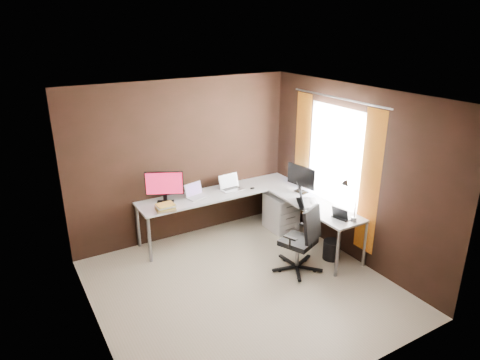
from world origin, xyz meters
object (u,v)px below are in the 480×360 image
object	(u,v)px
drawer_pedestal	(281,212)
book_stack	(165,207)
monitor_left	(164,185)
laptop_black_big	(305,200)
laptop_silver	(230,186)
laptop_black_small	(341,216)
desk_lamp	(349,196)
monitor_right	(301,177)
office_chair	(300,251)
laptop_white	(196,194)
wastebasket	(331,250)

from	to	relation	value
drawer_pedestal	book_stack	size ratio (longest dim) A/B	1.93
monitor_left	laptop_black_big	bearing A→B (deg)	-5.67
laptop_silver	laptop_black_small	distance (m)	1.90
laptop_silver	desk_lamp	size ratio (longest dim) A/B	0.62
monitor_right	desk_lamp	distance (m)	1.14
book_stack	office_chair	size ratio (longest dim) A/B	0.32
laptop_white	office_chair	distance (m)	1.83
monitor_left	wastebasket	xyz separation A→B (m)	(1.92, -1.58, -0.86)
laptop_silver	monitor_left	bearing A→B (deg)	176.21
monitor_left	office_chair	size ratio (longest dim) A/B	0.53
book_stack	desk_lamp	xyz separation A→B (m)	(2.00, -1.59, 0.32)
laptop_silver	book_stack	size ratio (longest dim) A/B	1.16
monitor_right	monitor_left	bearing A→B (deg)	59.34
laptop_silver	laptop_black_small	world-z (taller)	laptop_silver
laptop_silver	desk_lamp	distance (m)	2.01
monitor_left	book_stack	xyz separation A→B (m)	(-0.10, -0.25, -0.23)
book_stack	laptop_black_small	bearing A→B (deg)	-37.01
drawer_pedestal	laptop_black_big	world-z (taller)	laptop_black_big
monitor_right	book_stack	distance (m)	2.15
laptop_black_big	laptop_black_small	distance (m)	0.66
drawer_pedestal	monitor_left	bearing A→B (deg)	167.75
book_stack	wastebasket	size ratio (longest dim) A/B	1.09
monitor_right	desk_lamp	xyz separation A→B (m)	(-0.09, -1.13, 0.11)
laptop_black_big	wastebasket	world-z (taller)	laptop_black_big
laptop_black_small	book_stack	distance (m)	2.48
office_chair	monitor_right	bearing A→B (deg)	29.77
laptop_black_big	book_stack	world-z (taller)	laptop_black_big
monitor_right	office_chair	bearing A→B (deg)	131.51
drawer_pedestal	wastebasket	distance (m)	1.19
laptop_white	laptop_black_small	size ratio (longest dim) A/B	1.25
book_stack	desk_lamp	bearing A→B (deg)	-38.37
drawer_pedestal	wastebasket	xyz separation A→B (m)	(0.07, -1.18, -0.16)
laptop_black_small	wastebasket	size ratio (longest dim) A/B	0.99
monitor_right	book_stack	xyz separation A→B (m)	(-2.09, 0.46, -0.21)
monitor_left	laptop_black_big	world-z (taller)	monitor_left
book_stack	wastebasket	xyz separation A→B (m)	(2.02, -1.33, -0.63)
laptop_white	laptop_black_big	size ratio (longest dim) A/B	0.69
monitor_right	laptop_black_big	size ratio (longest dim) A/B	1.04
laptop_silver	drawer_pedestal	bearing A→B (deg)	-30.37
laptop_silver	desk_lamp	xyz separation A→B (m)	(0.80, -1.82, 0.32)
drawer_pedestal	wastebasket	world-z (taller)	drawer_pedestal
laptop_black_big	monitor_right	bearing A→B (deg)	0.01
monitor_left	laptop_silver	world-z (taller)	monitor_left
wastebasket	monitor_left	bearing A→B (deg)	140.61
monitor_right	laptop_black_small	world-z (taller)	monitor_right
drawer_pedestal	laptop_black_big	bearing A→B (deg)	-96.80
laptop_white	wastebasket	xyz separation A→B (m)	(1.44, -1.55, -0.63)
laptop_black_small	monitor_left	bearing A→B (deg)	33.62
monitor_right	desk_lamp	bearing A→B (deg)	164.53
wastebasket	laptop_white	bearing A→B (deg)	132.83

